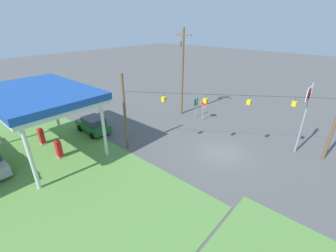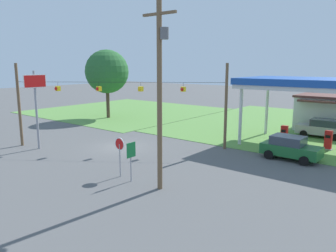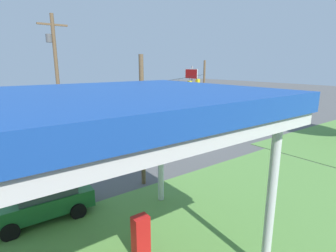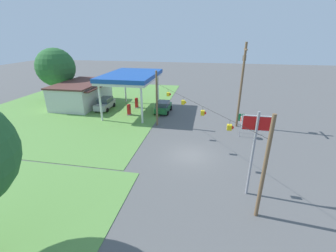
% 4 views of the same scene
% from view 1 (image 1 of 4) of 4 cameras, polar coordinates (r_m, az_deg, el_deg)
% --- Properties ---
extents(ground_plane, '(160.00, 160.00, 0.00)m').
position_cam_1_polar(ground_plane, '(21.21, 13.33, -6.67)').
color(ground_plane, '#565656').
extents(gas_station_canopy, '(10.78, 7.18, 5.82)m').
position_cam_1_polar(gas_station_canopy, '(21.77, -30.20, 6.74)').
color(gas_station_canopy, silver).
rests_on(gas_station_canopy, ground).
extents(fuel_pump_near, '(0.71, 0.56, 1.61)m').
position_cam_1_polar(fuel_pump_near, '(21.83, -25.96, -5.44)').
color(fuel_pump_near, gray).
rests_on(fuel_pump_near, ground).
extents(fuel_pump_far, '(0.71, 0.56, 1.61)m').
position_cam_1_polar(fuel_pump_far, '(24.94, -29.42, -2.41)').
color(fuel_pump_far, gray).
rests_on(fuel_pump_far, ground).
extents(car_at_pumps_front, '(4.18, 2.20, 1.75)m').
position_cam_1_polar(car_at_pumps_front, '(25.24, -18.45, 0.36)').
color(car_at_pumps_front, '#1E602D').
rests_on(car_at_pumps_front, ground).
extents(stop_sign_roadside, '(0.80, 0.08, 2.50)m').
position_cam_1_polar(stop_sign_roadside, '(26.97, 8.96, 5.07)').
color(stop_sign_roadside, '#99999E').
rests_on(stop_sign_roadside, ground).
extents(stop_sign_overhead, '(0.22, 1.95, 6.45)m').
position_cam_1_polar(stop_sign_overhead, '(22.19, 31.78, 4.49)').
color(stop_sign_overhead, gray).
rests_on(stop_sign_overhead, ground).
extents(route_sign, '(0.10, 0.70, 2.40)m').
position_cam_1_polar(route_sign, '(27.74, 7.13, 5.53)').
color(route_sign, gray).
rests_on(route_sign, ground).
extents(utility_pole_main, '(2.20, 0.44, 10.31)m').
position_cam_1_polar(utility_pole_main, '(27.74, 3.63, 14.33)').
color(utility_pole_main, brown).
rests_on(utility_pole_main, ground).
extents(signal_span_gantry, '(14.58, 10.24, 7.06)m').
position_cam_1_polar(signal_span_gantry, '(19.50, 14.47, 3.11)').
color(signal_span_gantry, brown).
rests_on(signal_span_gantry, ground).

